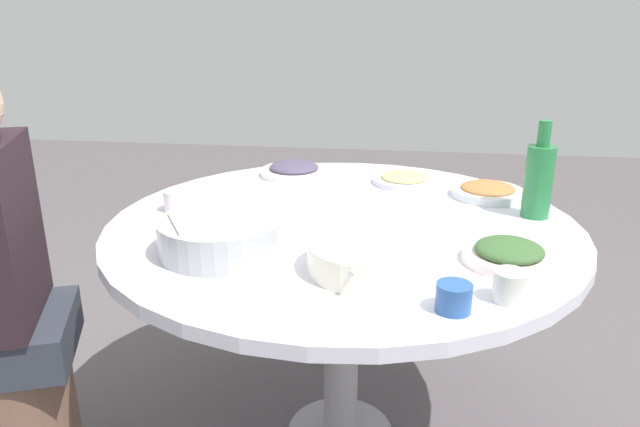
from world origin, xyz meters
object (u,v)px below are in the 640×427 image
object	(u,v)px
tea_cup_near	(509,286)
tea_cup_far	(177,201)
dish_eggplant	(294,170)
tea_cup_side	(454,297)
dish_tofu_braise	(488,191)
soup_bowl	(370,257)
dish_greens	(509,254)
rice_bowl	(221,235)
stool_for_diner_left	(21,425)
green_bottle	(539,179)
dish_noodles	(405,179)
round_dining_table	(343,251)

from	to	relation	value
tea_cup_near	tea_cup_far	size ratio (longest dim) A/B	0.90
dish_eggplant	tea_cup_side	bearing A→B (deg)	27.38
dish_tofu_braise	tea_cup_far	distance (m)	0.95
soup_bowl	dish_greens	bearing A→B (deg)	105.18
tea_cup_side	dish_tofu_braise	bearing A→B (deg)	168.17
rice_bowl	tea_cup_far	size ratio (longest dim) A/B	3.97
rice_bowl	tea_cup_near	distance (m)	0.68
dish_greens	tea_cup_side	distance (m)	0.30
dish_greens	tea_cup_near	bearing A→B (deg)	-8.93
soup_bowl	stool_for_diner_left	size ratio (longest dim) A/B	0.73
soup_bowl	stool_for_diner_left	bearing A→B (deg)	-89.33
tea_cup_near	tea_cup_far	bearing A→B (deg)	-117.46
dish_eggplant	stool_for_diner_left	bearing A→B (deg)	-39.31
green_bottle	dish_noodles	bearing A→B (deg)	-127.81
soup_bowl	dish_greens	world-z (taller)	soup_bowl
rice_bowl	dish_eggplant	world-z (taller)	rice_bowl
dish_greens	tea_cup_near	distance (m)	0.20
dish_greens	green_bottle	size ratio (longest dim) A/B	0.78
rice_bowl	soup_bowl	distance (m)	0.37
dish_greens	dish_tofu_braise	size ratio (longest dim) A/B	0.96
tea_cup_side	dish_greens	bearing A→B (deg)	150.42
soup_bowl	dish_noodles	distance (m)	0.72
tea_cup_near	tea_cup_far	xyz separation A→B (m)	(-0.45, -0.87, -0.00)
rice_bowl	tea_cup_far	distance (m)	0.36
dish_noodles	dish_greens	bearing A→B (deg)	21.13
dish_eggplant	tea_cup_near	distance (m)	1.06
soup_bowl	tea_cup_side	world-z (taller)	soup_bowl
dish_greens	tea_cup_far	world-z (taller)	tea_cup_far
soup_bowl	dish_noodles	world-z (taller)	soup_bowl
stool_for_diner_left	dish_eggplant	bearing A→B (deg)	140.69
dish_noodles	tea_cup_far	distance (m)	0.76
dish_noodles	tea_cup_far	size ratio (longest dim) A/B	2.85
dish_greens	tea_cup_far	xyz separation A→B (m)	(-0.25, -0.90, 0.01)
tea_cup_side	tea_cup_far	bearing A→B (deg)	-124.10
soup_bowl	rice_bowl	bearing A→B (deg)	-98.96
soup_bowl	dish_greens	size ratio (longest dim) A/B	1.43
stool_for_diner_left	green_bottle	bearing A→B (deg)	107.59
dish_eggplant	dish_tofu_braise	world-z (taller)	dish_eggplant
tea_cup_side	stool_for_diner_left	world-z (taller)	tea_cup_side
dish_tofu_braise	tea_cup_near	size ratio (longest dim) A/B	3.28
tea_cup_near	dish_tofu_braise	bearing A→B (deg)	176.27
dish_noodles	dish_eggplant	bearing A→B (deg)	-97.16
tea_cup_far	round_dining_table	bearing A→B (deg)	86.55
soup_bowl	round_dining_table	bearing A→B (deg)	-163.70
dish_tofu_braise	tea_cup_side	world-z (taller)	tea_cup_side
green_bottle	round_dining_table	bearing A→B (deg)	-77.68
dish_noodles	green_bottle	world-z (taller)	green_bottle
dish_tofu_braise	tea_cup_far	xyz separation A→B (m)	(0.26, -0.92, 0.01)
dish_eggplant	tea_cup_side	size ratio (longest dim) A/B	3.27
rice_bowl	green_bottle	world-z (taller)	green_bottle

